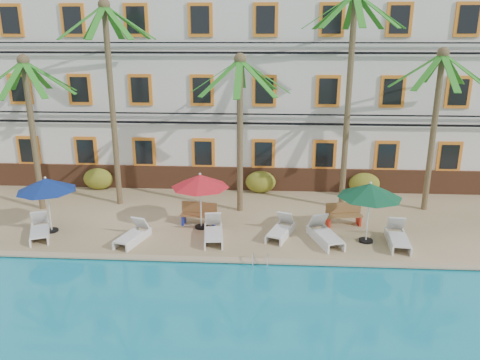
# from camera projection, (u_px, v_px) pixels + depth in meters

# --- Properties ---
(ground) EXTENTS (100.00, 100.00, 0.00)m
(ground) POSITION_uv_depth(u_px,v_px,m) (219.00, 255.00, 17.27)
(ground) COLOR #384C23
(ground) RESTS_ON ground
(pool_deck) EXTENTS (30.00, 12.00, 0.25)m
(pool_deck) POSITION_uv_depth(u_px,v_px,m) (230.00, 205.00, 22.00)
(pool_deck) COLOR tan
(pool_deck) RESTS_ON ground
(pool_coping) EXTENTS (30.00, 0.35, 0.06)m
(pool_coping) POSITION_uv_depth(u_px,v_px,m) (217.00, 260.00, 16.33)
(pool_coping) COLOR tan
(pool_coping) RESTS_ON pool_deck
(hotel_building) EXTENTS (25.40, 6.44, 10.22)m
(hotel_building) POSITION_uv_depth(u_px,v_px,m) (237.00, 82.00, 25.19)
(hotel_building) COLOR silver
(hotel_building) RESTS_ON pool_deck
(palm_a) EXTENTS (4.19, 4.19, 6.79)m
(palm_a) POSITION_uv_depth(u_px,v_px,m) (30.00, 111.00, 19.96)
(palm_a) COLOR brown
(palm_a) RESTS_ON pool_deck
(palm_b) EXTENTS (4.19, 4.19, 8.99)m
(palm_b) POSITION_uv_depth(u_px,v_px,m) (110.00, 80.00, 20.20)
(palm_b) COLOR brown
(palm_b) RESTS_ON pool_deck
(palm_c) EXTENTS (4.19, 4.19, 6.85)m
(palm_c) POSITION_uv_depth(u_px,v_px,m) (240.00, 111.00, 19.72)
(palm_c) COLOR brown
(palm_c) RESTS_ON pool_deck
(palm_d) EXTENTS (4.19, 4.19, 9.41)m
(palm_d) POSITION_uv_depth(u_px,v_px,m) (350.00, 75.00, 19.63)
(palm_d) COLOR brown
(palm_d) RESTS_ON pool_deck
(palm_e) EXTENTS (4.19, 4.19, 7.08)m
(palm_e) POSITION_uv_depth(u_px,v_px,m) (436.00, 108.00, 19.80)
(palm_e) COLOR brown
(palm_e) RESTS_ON pool_deck
(shrub_left) EXTENTS (1.50, 0.90, 1.10)m
(shrub_left) POSITION_uv_depth(u_px,v_px,m) (98.00, 179.00, 23.73)
(shrub_left) COLOR #355F1B
(shrub_left) RESTS_ON pool_deck
(shrub_mid) EXTENTS (1.50, 0.90, 1.10)m
(shrub_mid) POSITION_uv_depth(u_px,v_px,m) (261.00, 182.00, 23.24)
(shrub_mid) COLOR #355F1B
(shrub_mid) RESTS_ON pool_deck
(shrub_right) EXTENTS (1.50, 0.90, 1.10)m
(shrub_right) POSITION_uv_depth(u_px,v_px,m) (364.00, 184.00, 22.94)
(shrub_right) COLOR #355F1B
(shrub_right) RESTS_ON pool_deck
(umbrella_blue) EXTENTS (2.29, 2.29, 2.30)m
(umbrella_blue) POSITION_uv_depth(u_px,v_px,m) (46.00, 185.00, 18.19)
(umbrella_blue) COLOR black
(umbrella_blue) RESTS_ON pool_deck
(umbrella_red) EXTENTS (2.34, 2.34, 2.34)m
(umbrella_red) POSITION_uv_depth(u_px,v_px,m) (200.00, 181.00, 18.53)
(umbrella_red) COLOR black
(umbrella_red) RESTS_ON pool_deck
(umbrella_green) EXTENTS (2.39, 2.39, 2.40)m
(umbrella_green) POSITION_uv_depth(u_px,v_px,m) (370.00, 191.00, 17.23)
(umbrella_green) COLOR black
(umbrella_green) RESTS_ON pool_deck
(lounger_a) EXTENTS (1.38, 2.00, 0.89)m
(lounger_a) POSITION_uv_depth(u_px,v_px,m) (40.00, 230.00, 18.21)
(lounger_a) COLOR silver
(lounger_a) RESTS_ON pool_deck
(lounger_b) EXTENTS (1.10, 1.88, 0.84)m
(lounger_b) POSITION_uv_depth(u_px,v_px,m) (133.00, 235.00, 17.76)
(lounger_b) COLOR silver
(lounger_b) RESTS_ON pool_deck
(lounger_c) EXTENTS (0.94, 2.04, 0.93)m
(lounger_c) POSITION_uv_depth(u_px,v_px,m) (213.00, 232.00, 17.97)
(lounger_c) COLOR silver
(lounger_c) RESTS_ON pool_deck
(lounger_d) EXTENTS (1.22, 1.92, 0.86)m
(lounger_d) POSITION_uv_depth(u_px,v_px,m) (281.00, 229.00, 18.24)
(lounger_d) COLOR silver
(lounger_d) RESTS_ON pool_deck
(lounger_e) EXTENTS (1.32, 2.13, 0.95)m
(lounger_e) POSITION_uv_depth(u_px,v_px,m) (325.00, 234.00, 17.75)
(lounger_e) COLOR silver
(lounger_e) RESTS_ON pool_deck
(lounger_f) EXTENTS (0.87, 2.01, 0.92)m
(lounger_f) POSITION_uv_depth(u_px,v_px,m) (398.00, 237.00, 17.50)
(lounger_f) COLOR silver
(lounger_f) RESTS_ON pool_deck
(bench_left) EXTENTS (1.54, 0.65, 0.93)m
(bench_left) POSITION_uv_depth(u_px,v_px,m) (199.00, 214.00, 19.33)
(bench_left) COLOR olive
(bench_left) RESTS_ON pool_deck
(bench_right) EXTENTS (1.56, 0.73, 0.93)m
(bench_right) POSITION_uv_depth(u_px,v_px,m) (343.00, 214.00, 19.30)
(bench_right) COLOR olive
(bench_right) RESTS_ON pool_deck
(pool_ladder) EXTENTS (0.54, 0.74, 0.74)m
(pool_ladder) POSITION_uv_depth(u_px,v_px,m) (260.00, 263.00, 16.15)
(pool_ladder) COLOR silver
(pool_ladder) RESTS_ON ground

